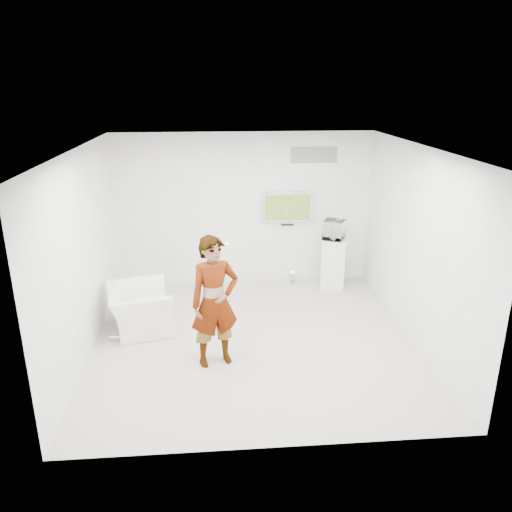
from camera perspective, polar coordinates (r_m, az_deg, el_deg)
name	(u,v)px	position (r m, az deg, el deg)	size (l,w,h in m)	color
room	(255,250)	(7.44, -0.17, 0.68)	(5.01, 5.01, 3.00)	beige
tv	(287,207)	(9.86, 3.60, 5.61)	(1.00, 0.08, 0.60)	silver
logo_decal	(314,155)	(9.80, 6.64, 11.38)	(0.90, 0.02, 0.30)	slate
person	(215,302)	(7.04, -4.75, -5.24)	(0.70, 0.46, 1.92)	white
armchair	(140,309)	(8.43, -13.16, -5.87)	(1.11, 0.97, 0.72)	white
pedestal	(332,263)	(9.90, 8.71, -0.84)	(0.49, 0.49, 1.01)	white
floor_uplight	(292,277)	(10.17, 4.19, -2.42)	(0.16, 0.16, 0.25)	silver
vitrine	(334,230)	(9.69, 8.92, 3.00)	(0.37, 0.37, 0.37)	white
console	(334,234)	(9.72, 8.89, 2.50)	(0.04, 0.14, 0.19)	white
wii_remote	(227,245)	(6.97, -3.34, 1.30)	(0.04, 0.15, 0.04)	white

